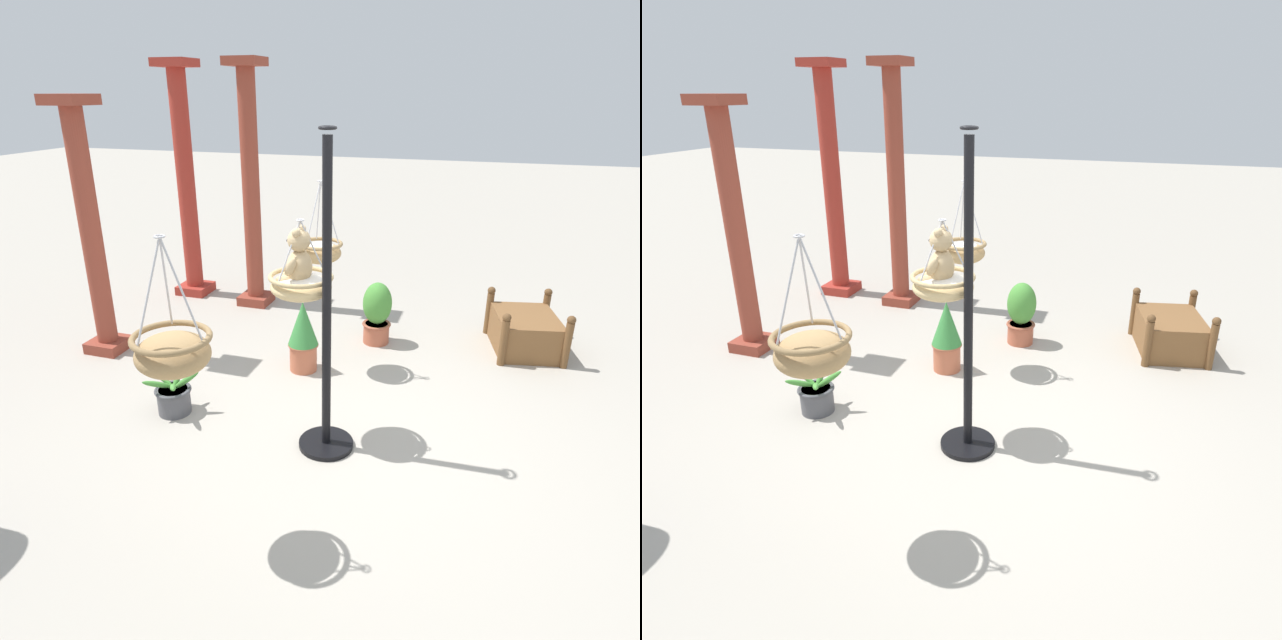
{
  "view_description": "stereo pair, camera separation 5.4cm",
  "coord_description": "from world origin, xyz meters",
  "views": [
    {
      "loc": [
        -3.73,
        -1.09,
        2.66
      ],
      "look_at": [
        -0.01,
        0.1,
        1.02
      ],
      "focal_mm": 30.86,
      "sensor_mm": 36.0,
      "label": 1
    },
    {
      "loc": [
        -3.71,
        -1.15,
        2.66
      ],
      "look_at": [
        -0.01,
        0.1,
        1.02
      ],
      "focal_mm": 30.86,
      "sensor_mm": 36.0,
      "label": 2
    }
  ],
  "objects": [
    {
      "name": "hanging_basket_with_teddy",
      "position": [
        -0.03,
        0.24,
        1.3
      ],
      "size": [
        0.5,
        0.5,
        0.61
      ],
      "color": "tan"
    },
    {
      "name": "wooden_planter_box",
      "position": [
        2.21,
        -1.55,
        0.22
      ],
      "size": [
        1.03,
        0.88,
        0.58
      ],
      "color": "brown",
      "rests_on": "ground"
    },
    {
      "name": "potted_plant_fern_front",
      "position": [
        -0.11,
        1.43,
        0.16
      ],
      "size": [
        0.47,
        0.49,
        0.4
      ],
      "color": "#4C4C51",
      "rests_on": "ground"
    },
    {
      "name": "hanging_basket_right_low",
      "position": [
        1.14,
        0.46,
        1.23
      ],
      "size": [
        0.43,
        0.43,
        0.78
      ],
      "color": "tan"
    },
    {
      "name": "ground_plane",
      "position": [
        0.0,
        0.0,
        0.0
      ],
      "size": [
        40.0,
        40.0,
        0.0
      ],
      "primitive_type": "plane",
      "color": "#A8A093"
    },
    {
      "name": "teddy_bear",
      "position": [
        -0.03,
        0.26,
        1.49
      ],
      "size": [
        0.31,
        0.28,
        0.45
      ],
      "color": "tan"
    },
    {
      "name": "potted_plant_tall_leafy",
      "position": [
        1.01,
        0.6,
        0.38
      ],
      "size": [
        0.31,
        0.31,
        0.74
      ],
      "color": "#BC6042",
      "rests_on": "ground"
    },
    {
      "name": "hanging_basket_left_high",
      "position": [
        -1.35,
        0.53,
        1.31
      ],
      "size": [
        0.46,
        0.46,
        0.79
      ],
      "color": "#A37F51"
    },
    {
      "name": "potted_plant_bushy_green",
      "position": [
        1.89,
        0.04,
        0.36
      ],
      "size": [
        0.32,
        0.32,
        0.71
      ],
      "color": "#AD563D",
      "rests_on": "ground"
    },
    {
      "name": "greenhouse_pillar_left",
      "position": [
        2.63,
        1.85,
        1.46
      ],
      "size": [
        0.42,
        0.42,
        3.01
      ],
      "color": "brown",
      "rests_on": "ground"
    },
    {
      "name": "display_pole_central",
      "position": [
        -0.18,
        -0.01,
        0.76
      ],
      "size": [
        0.44,
        0.44,
        2.45
      ],
      "color": "black",
      "rests_on": "ground"
    },
    {
      "name": "greenhouse_pillar_right",
      "position": [
        0.79,
        2.81,
        1.27
      ],
      "size": [
        0.41,
        0.41,
        2.63
      ],
      "color": "brown",
      "rests_on": "ground"
    },
    {
      "name": "greenhouse_pillar_far_back",
      "position": [
        2.75,
        2.84,
        1.46
      ],
      "size": [
        0.44,
        0.44,
        3.02
      ],
      "color": "#9E2D23",
      "rests_on": "ground"
    }
  ]
}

